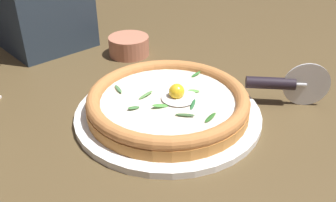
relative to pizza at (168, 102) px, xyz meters
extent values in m
cube|color=brown|center=(0.03, -0.03, -0.05)|extent=(2.40, 2.40, 0.03)
cylinder|color=white|center=(0.00, 0.00, -0.02)|extent=(0.33, 0.33, 0.01)
cylinder|color=#C07C38|center=(0.00, 0.00, -0.01)|extent=(0.28, 0.28, 0.02)
torus|color=#C0783F|center=(0.00, 0.00, 0.01)|extent=(0.28, 0.28, 0.02)
cylinder|color=#EEE2CC|center=(0.00, 0.00, 0.00)|extent=(0.24, 0.24, 0.00)
ellipsoid|color=white|center=(0.01, -0.01, 0.01)|extent=(0.06, 0.06, 0.01)
sphere|color=yellow|center=(0.01, -0.01, 0.02)|extent=(0.03, 0.03, 0.03)
ellipsoid|color=#4B7B49|center=(-0.04, 0.09, 0.01)|extent=(0.02, 0.03, 0.00)
ellipsoid|color=#5B964B|center=(-0.02, 0.04, 0.01)|extent=(0.03, 0.01, 0.01)
ellipsoid|color=#266233|center=(0.01, -0.05, 0.01)|extent=(0.03, 0.02, 0.01)
ellipsoid|color=#599D46|center=(0.05, -0.02, 0.01)|extent=(0.02, 0.02, 0.01)
ellipsoid|color=#347B31|center=(0.10, 0.02, 0.01)|extent=(0.03, 0.01, 0.01)
ellipsoid|color=#3A5E33|center=(-0.02, -0.06, 0.01)|extent=(0.02, 0.03, 0.00)
ellipsoid|color=#4C973E|center=(-0.03, -0.01, 0.01)|extent=(0.03, 0.02, 0.01)
ellipsoid|color=#2C6323|center=(0.00, -0.09, 0.01)|extent=(0.03, 0.01, 0.01)
ellipsoid|color=#3D7639|center=(-0.06, 0.02, 0.01)|extent=(0.02, 0.01, 0.01)
cylinder|color=#BA7155|center=(0.14, 0.25, -0.01)|extent=(0.09, 0.09, 0.04)
cylinder|color=silver|center=(0.20, -0.16, 0.01)|extent=(0.05, 0.07, 0.08)
cylinder|color=silver|center=(0.19, -0.15, 0.01)|extent=(0.02, 0.02, 0.01)
cylinder|color=black|center=(0.16, -0.11, 0.01)|extent=(0.07, 0.08, 0.02)
camera|label=1|loc=(-0.41, -0.38, 0.34)|focal=40.27mm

